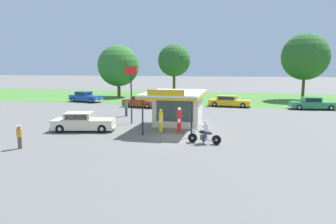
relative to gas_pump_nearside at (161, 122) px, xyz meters
name	(u,v)px	position (x,y,z in m)	size (l,w,h in m)	color
ground_plane	(177,136)	(1.51, -1.11, -0.87)	(300.00, 300.00, 0.00)	slate
grass_verge_strip	(210,98)	(1.51, 28.89, -0.86)	(120.00, 24.00, 0.01)	#477A33
service_station_kiosk	(178,106)	(0.74, 3.15, 0.92)	(4.64, 7.11, 3.53)	silver
gas_pump_nearside	(161,122)	(0.00, 0.00, 0.00)	(0.44, 0.44, 1.90)	slate
gas_pump_offside	(179,121)	(1.49, 0.00, 0.08)	(0.44, 0.44, 2.06)	slate
motorcycle_with_rider	(205,134)	(3.77, -2.80, -0.21)	(2.29, 0.72, 1.58)	black
featured_classic_sedan	(83,122)	(-6.38, -0.72, -0.17)	(5.31, 2.82, 1.51)	beige
parked_car_back_row_right	(141,102)	(-6.29, 14.60, -0.20)	(5.07, 2.93, 1.44)	#993819
parked_car_back_row_centre	(85,97)	(-16.20, 18.67, -0.17)	(5.55, 3.13, 1.53)	#19479E
parked_car_back_row_centre_right	(313,104)	(14.97, 17.14, -0.19)	(5.65, 2.25, 1.49)	#2D844C
parked_car_back_row_left	(229,101)	(4.88, 17.70, -0.20)	(5.69, 2.56, 1.43)	gold
parked_car_second_row_spare	(179,99)	(-2.11, 19.06, -0.17)	(5.28, 2.04, 1.55)	black
bystander_strolling_foreground	(19,136)	(-7.63, -6.65, -0.08)	(0.34, 0.34, 1.50)	brown
bystander_leaning_by_kiosk	(126,107)	(-5.52, 7.15, 0.10)	(0.39, 0.39, 1.78)	#2D3351
bystander_chatting_near_pumps	(196,109)	(1.69, 8.92, -0.08)	(0.34, 0.34, 1.49)	black
tree_oak_centre	(118,66)	(-14.18, 27.09, 4.50)	(7.07, 7.07, 8.92)	brown
tree_oak_distant_spare	(305,57)	(16.08, 28.71, 5.85)	(7.22, 7.22, 10.34)	brown
tree_oak_left	(174,60)	(-4.90, 29.63, 5.40)	(5.59, 5.59, 9.09)	brown
roadside_pole_sign	(131,85)	(-3.57, 3.26, 2.66)	(1.10, 0.12, 5.21)	black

